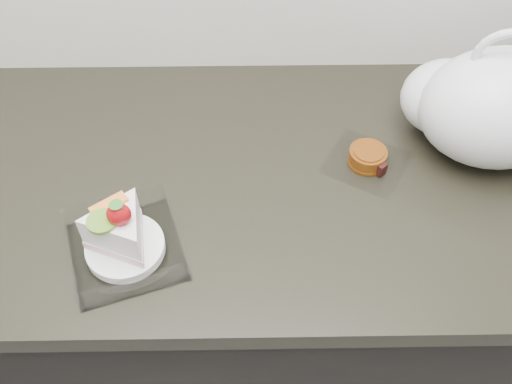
# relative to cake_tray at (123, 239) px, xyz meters

# --- Properties ---
(counter) EXTENTS (2.04, 0.64, 0.90)m
(counter) POSITION_rel_cake_tray_xyz_m (0.15, 0.17, -0.48)
(counter) COLOR black
(counter) RESTS_ON ground
(cake_tray) EXTENTS (0.22, 0.22, 0.14)m
(cake_tray) POSITION_rel_cake_tray_xyz_m (0.00, 0.00, 0.00)
(cake_tray) COLOR white
(cake_tray) RESTS_ON counter
(mooncake_wrap) EXTENTS (0.18, 0.18, 0.03)m
(mooncake_wrap) POSITION_rel_cake_tray_xyz_m (0.42, 0.19, -0.02)
(mooncake_wrap) COLOR white
(mooncake_wrap) RESTS_ON counter
(plastic_bag) EXTENTS (0.35, 0.32, 0.26)m
(plastic_bag) POSITION_rel_cake_tray_xyz_m (0.62, 0.23, 0.07)
(plastic_bag) COLOR white
(plastic_bag) RESTS_ON counter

